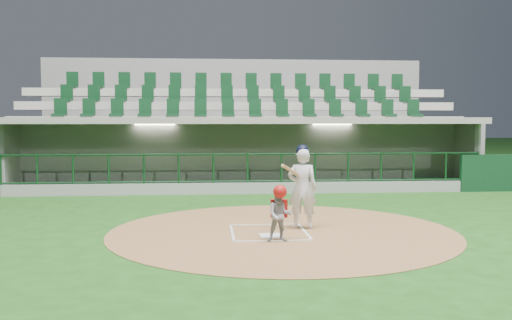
{
  "coord_description": "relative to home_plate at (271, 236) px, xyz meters",
  "views": [
    {
      "loc": [
        -1.23,
        -11.81,
        2.31
      ],
      "look_at": [
        -0.02,
        2.6,
        1.3
      ],
      "focal_mm": 40.0,
      "sensor_mm": 36.0,
      "label": 1
    }
  ],
  "objects": [
    {
      "name": "seating_deck",
      "position": [
        0.0,
        11.61,
        1.4
      ],
      "size": [
        17.0,
        6.72,
        5.15
      ],
      "color": "slate",
      "rests_on": "ground"
    },
    {
      "name": "home_plate",
      "position": [
        0.0,
        0.0,
        0.0
      ],
      "size": [
        0.43,
        0.43,
        0.02
      ],
      "primitive_type": "cube",
      "color": "silver",
      "rests_on": "dirt_circle"
    },
    {
      "name": "batter",
      "position": [
        0.75,
        0.77,
        0.89
      ],
      "size": [
        0.89,
        0.92,
        1.79
      ],
      "color": "silver",
      "rests_on": "dirt_circle"
    },
    {
      "name": "catcher",
      "position": [
        0.12,
        -0.49,
        0.53
      ],
      "size": [
        0.49,
        0.39,
        1.08
      ],
      "color": "#96969C",
      "rests_on": "dirt_circle"
    },
    {
      "name": "ground",
      "position": [
        0.0,
        0.7,
        -0.02
      ],
      "size": [
        120.0,
        120.0,
        0.0
      ],
      "primitive_type": "plane",
      "color": "#174513",
      "rests_on": "ground"
    },
    {
      "name": "batter_box_chalk",
      "position": [
        0.0,
        0.4,
        -0.0
      ],
      "size": [
        1.55,
        1.8,
        0.01
      ],
      "color": "silver",
      "rests_on": "ground"
    },
    {
      "name": "dugout_structure",
      "position": [
        0.15,
        8.52,
        0.94
      ],
      "size": [
        16.4,
        3.7,
        3.0
      ],
      "color": "slate",
      "rests_on": "ground"
    },
    {
      "name": "dirt_circle",
      "position": [
        0.3,
        0.5,
        -0.02
      ],
      "size": [
        7.2,
        7.2,
        0.01
      ],
      "primitive_type": "cylinder",
      "color": "brown",
      "rests_on": "ground"
    }
  ]
}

